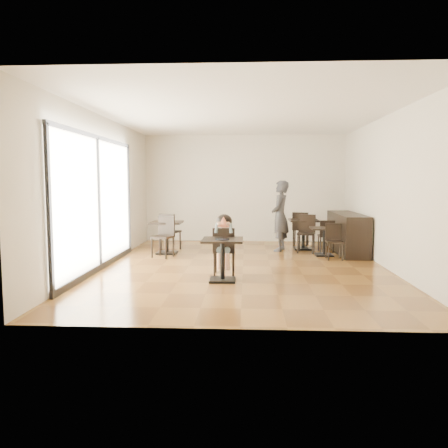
# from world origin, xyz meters

# --- Properties ---
(floor) EXTENTS (6.00, 8.00, 0.01)m
(floor) POSITION_xyz_m (0.00, 0.00, 0.00)
(floor) COLOR brown
(floor) RESTS_ON ground
(ceiling) EXTENTS (6.00, 8.00, 0.01)m
(ceiling) POSITION_xyz_m (0.00, 0.00, 3.20)
(ceiling) COLOR white
(ceiling) RESTS_ON floor
(wall_back) EXTENTS (6.00, 0.01, 3.20)m
(wall_back) POSITION_xyz_m (0.00, 4.00, 1.60)
(wall_back) COLOR beige
(wall_back) RESTS_ON floor
(wall_front) EXTENTS (6.00, 0.01, 3.20)m
(wall_front) POSITION_xyz_m (0.00, -4.00, 1.60)
(wall_front) COLOR beige
(wall_front) RESTS_ON floor
(wall_left) EXTENTS (0.01, 8.00, 3.20)m
(wall_left) POSITION_xyz_m (-3.00, 0.00, 1.60)
(wall_left) COLOR beige
(wall_left) RESTS_ON floor
(wall_right) EXTENTS (0.01, 8.00, 3.20)m
(wall_right) POSITION_xyz_m (3.00, 0.00, 1.60)
(wall_right) COLOR beige
(wall_right) RESTS_ON floor
(storefront_window) EXTENTS (0.04, 4.50, 2.60)m
(storefront_window) POSITION_xyz_m (-2.97, -0.50, 1.40)
(storefront_window) COLOR white
(storefront_window) RESTS_ON floor
(child_table) EXTENTS (0.74, 0.74, 0.78)m
(child_table) POSITION_xyz_m (-0.36, -1.40, 0.39)
(child_table) COLOR black
(child_table) RESTS_ON floor
(child_chair) EXTENTS (0.42, 0.42, 0.94)m
(child_chair) POSITION_xyz_m (-0.36, -0.85, 0.47)
(child_chair) COLOR black
(child_chair) RESTS_ON floor
(child) EXTENTS (0.42, 0.59, 1.18)m
(child) POSITION_xyz_m (-0.36, -0.85, 0.59)
(child) COLOR slate
(child) RESTS_ON child_chair
(plate) EXTENTS (0.26, 0.26, 0.02)m
(plate) POSITION_xyz_m (-0.36, -1.50, 0.79)
(plate) COLOR black
(plate) RESTS_ON child_table
(pizza_slice) EXTENTS (0.27, 0.21, 0.06)m
(pizza_slice) POSITION_xyz_m (-0.36, -1.04, 1.02)
(pizza_slice) COLOR #D4B779
(pizza_slice) RESTS_ON child
(adult_patron) EXTENTS (0.58, 0.75, 1.84)m
(adult_patron) POSITION_xyz_m (0.94, 2.15, 0.92)
(adult_patron) COLOR #35353A
(adult_patron) RESTS_ON floor
(cafe_table_mid) EXTENTS (0.65, 0.65, 0.69)m
(cafe_table_mid) POSITION_xyz_m (1.97, 1.47, 0.35)
(cafe_table_mid) COLOR black
(cafe_table_mid) RESTS_ON floor
(cafe_table_left) EXTENTS (0.97, 0.97, 0.81)m
(cafe_table_left) POSITION_xyz_m (-1.94, 1.57, 0.40)
(cafe_table_left) COLOR black
(cafe_table_left) RESTS_ON floor
(cafe_table_back) EXTENTS (0.91, 0.91, 0.80)m
(cafe_table_back) POSITION_xyz_m (1.59, 2.45, 0.40)
(cafe_table_back) COLOR black
(cafe_table_back) RESTS_ON floor
(chair_mid_a) EXTENTS (0.37, 0.37, 0.83)m
(chair_mid_a) POSITION_xyz_m (2.11, 2.02, 0.42)
(chair_mid_a) COLOR black
(chair_mid_a) RESTS_ON floor
(chair_mid_b) EXTENTS (0.37, 0.37, 0.83)m
(chair_mid_b) POSITION_xyz_m (2.11, 0.92, 0.42)
(chair_mid_b) COLOR black
(chair_mid_b) RESTS_ON floor
(chair_left_a) EXTENTS (0.55, 0.55, 0.97)m
(chair_left_a) POSITION_xyz_m (-1.94, 2.12, 0.49)
(chair_left_a) COLOR black
(chair_left_a) RESTS_ON floor
(chair_left_b) EXTENTS (0.55, 0.55, 0.97)m
(chair_left_b) POSITION_xyz_m (-1.94, 1.02, 0.49)
(chair_left_b) COLOR black
(chair_left_b) RESTS_ON floor
(chair_back_a) EXTENTS (0.52, 0.52, 0.96)m
(chair_back_a) POSITION_xyz_m (1.59, 3.00, 0.48)
(chair_back_a) COLOR black
(chair_back_a) RESTS_ON floor
(chair_back_b) EXTENTS (0.52, 0.52, 0.96)m
(chair_back_b) POSITION_xyz_m (1.59, 1.90, 0.48)
(chair_back_b) COLOR black
(chair_back_b) RESTS_ON floor
(service_counter) EXTENTS (0.60, 2.40, 1.00)m
(service_counter) POSITION_xyz_m (2.65, 2.00, 0.50)
(service_counter) COLOR black
(service_counter) RESTS_ON floor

